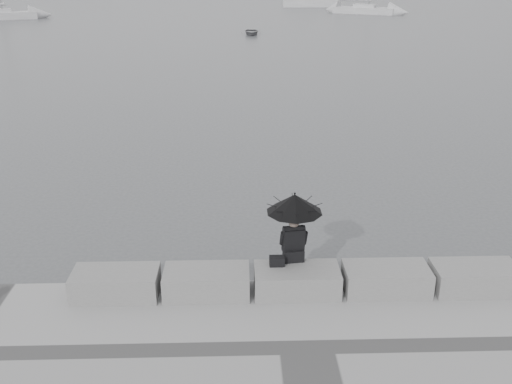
{
  "coord_description": "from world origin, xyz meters",
  "views": [
    {
      "loc": [
        -1.06,
        -9.76,
        6.34
      ],
      "look_at": [
        -0.67,
        3.0,
        1.17
      ],
      "focal_mm": 40.0,
      "sensor_mm": 36.0,
      "label": 1
    }
  ],
  "objects_px": {
    "sailboat_right": "(365,10)",
    "dinghy": "(251,32)",
    "seated_person": "(294,213)",
    "motor_cruiser": "(310,0)"
  },
  "relations": [
    {
      "from": "dinghy",
      "to": "seated_person",
      "type": "bearing_deg",
      "value": -91.83
    },
    {
      "from": "seated_person",
      "to": "dinghy",
      "type": "xyz_separation_m",
      "value": [
        0.23,
        45.03,
        -1.74
      ]
    },
    {
      "from": "seated_person",
      "to": "sailboat_right",
      "type": "relative_size",
      "value": 0.11
    },
    {
      "from": "seated_person",
      "to": "motor_cruiser",
      "type": "distance_m",
      "value": 80.71
    },
    {
      "from": "sailboat_right",
      "to": "dinghy",
      "type": "distance_m",
      "value": 27.26
    },
    {
      "from": "motor_cruiser",
      "to": "dinghy",
      "type": "bearing_deg",
      "value": -102.89
    },
    {
      "from": "sailboat_right",
      "to": "dinghy",
      "type": "height_order",
      "value": "sailboat_right"
    },
    {
      "from": "dinghy",
      "to": "motor_cruiser",
      "type": "bearing_deg",
      "value": 73.16
    },
    {
      "from": "sailboat_right",
      "to": "motor_cruiser",
      "type": "bearing_deg",
      "value": 142.8
    },
    {
      "from": "seated_person",
      "to": "dinghy",
      "type": "height_order",
      "value": "seated_person"
    }
  ]
}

